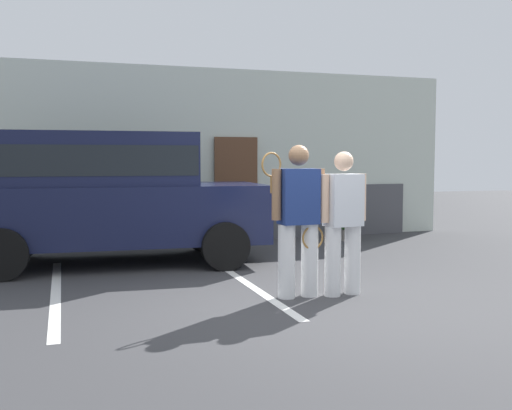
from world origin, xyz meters
TOP-DOWN VIEW (x-y plane):
  - ground_plane at (0.00, 0.00)m, footprint 40.00×40.00m
  - parking_stripe_0 at (-2.79, 1.50)m, footprint 0.12×4.40m
  - parking_stripe_1 at (-0.37, 1.50)m, footprint 0.12×4.40m
  - house_frontage at (0.01, 5.71)m, footprint 10.94×0.40m
  - parked_suv at (-2.00, 3.36)m, footprint 4.70×2.37m
  - tennis_player_man at (-0.03, 0.35)m, footprint 0.81×0.29m
  - tennis_player_woman at (0.53, 0.29)m, footprint 0.90×0.33m
  - potted_plant_by_porch at (2.86, 4.67)m, footprint 0.58×0.58m

SIDE VIEW (x-z plane):
  - ground_plane at x=0.00m, z-range 0.00..0.00m
  - parking_stripe_0 at x=-2.79m, z-range 0.00..0.01m
  - parking_stripe_1 at x=-0.37m, z-range 0.00..0.01m
  - potted_plant_by_porch at x=2.86m, z-range 0.04..0.80m
  - tennis_player_woman at x=0.53m, z-range 0.03..1.77m
  - tennis_player_man at x=-0.03m, z-range 0.04..1.86m
  - parked_suv at x=-2.00m, z-range 0.12..2.17m
  - house_frontage at x=0.01m, z-range -0.10..3.38m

